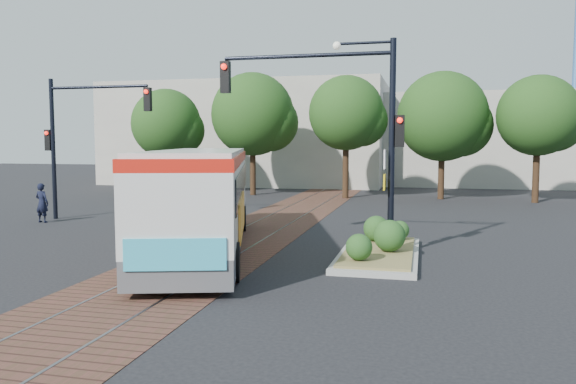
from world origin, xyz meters
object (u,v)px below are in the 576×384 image
at_px(signal_pole_left, 76,129).
at_px(officer, 42,203).
at_px(traffic_island, 380,245).
at_px(signal_pole_main, 349,112).
at_px(parked_car, 187,187).
at_px(city_bus, 202,194).

bearing_deg(signal_pole_left, officer, -129.39).
xyz_separation_m(traffic_island, signal_pole_main, (-0.96, 0.09, 3.83)).
distance_m(officer, parked_car, 12.19).
distance_m(traffic_island, parked_car, 20.57).
xyz_separation_m(traffic_island, signal_pole_left, (-13.19, 4.89, 3.54)).
bearing_deg(signal_pole_left, signal_pole_main, -21.45).
bearing_deg(traffic_island, city_bus, -177.82).
xyz_separation_m(traffic_island, parked_car, (-13.03, 15.91, 0.25)).
xyz_separation_m(signal_pole_main, parked_car, (-12.07, 15.82, -3.57)).
bearing_deg(officer, city_bus, 160.46).
distance_m(signal_pole_left, officer, 3.38).
height_order(city_bus, parked_car, city_bus).
relative_size(traffic_island, signal_pole_left, 0.87).
xyz_separation_m(signal_pole_main, officer, (-13.16, 3.68, -3.34)).
relative_size(signal_pole_left, parked_car, 1.49).
bearing_deg(officer, signal_pole_main, 169.35).
relative_size(signal_pole_main, parked_car, 1.49).
distance_m(city_bus, signal_pole_left, 9.55).
xyz_separation_m(city_bus, traffic_island, (5.40, 0.21, -1.38)).
distance_m(signal_pole_main, signal_pole_left, 13.14).
relative_size(city_bus, signal_pole_main, 1.94).
distance_m(signal_pole_left, parked_car, 11.49).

